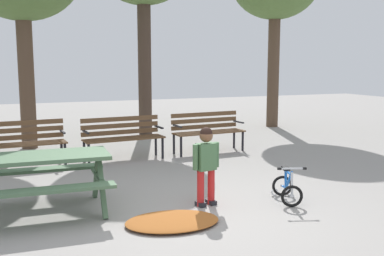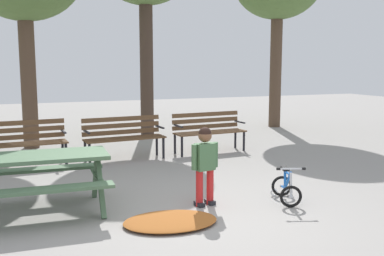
{
  "view_description": "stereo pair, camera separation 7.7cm",
  "coord_description": "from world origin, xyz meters",
  "px_view_note": "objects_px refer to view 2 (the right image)",
  "views": [
    {
      "loc": [
        -2.11,
        -4.96,
        1.91
      ],
      "look_at": [
        0.7,
        1.86,
        0.85
      ],
      "focal_mm": 42.16,
      "sensor_mm": 36.0,
      "label": 1
    },
    {
      "loc": [
        -2.04,
        -4.99,
        1.91
      ],
      "look_at": [
        0.7,
        1.86,
        0.85
      ],
      "focal_mm": 42.16,
      "sensor_mm": 36.0,
      "label": 2
    }
  ],
  "objects_px": {
    "park_bench_far_left": "(22,140)",
    "kids_bicycle": "(286,187)",
    "picnic_table": "(35,168)",
    "park_bench_left": "(124,134)",
    "child_standing": "(205,160)",
    "park_bench_right": "(208,128)"
  },
  "relations": [
    {
      "from": "child_standing",
      "to": "kids_bicycle",
      "type": "height_order",
      "value": "child_standing"
    },
    {
      "from": "park_bench_far_left",
      "to": "kids_bicycle",
      "type": "distance_m",
      "value": 4.97
    },
    {
      "from": "park_bench_left",
      "to": "child_standing",
      "type": "bearing_deg",
      "value": -84.22
    },
    {
      "from": "park_bench_left",
      "to": "kids_bicycle",
      "type": "height_order",
      "value": "park_bench_left"
    },
    {
      "from": "park_bench_far_left",
      "to": "child_standing",
      "type": "xyz_separation_m",
      "value": [
        2.23,
        -3.4,
        0.12
      ]
    },
    {
      "from": "child_standing",
      "to": "kids_bicycle",
      "type": "relative_size",
      "value": 1.71
    },
    {
      "from": "child_standing",
      "to": "park_bench_far_left",
      "type": "bearing_deg",
      "value": 123.33
    },
    {
      "from": "park_bench_left",
      "to": "kids_bicycle",
      "type": "xyz_separation_m",
      "value": [
        1.45,
        -3.57,
        -0.31
      ]
    },
    {
      "from": "park_bench_far_left",
      "to": "kids_bicycle",
      "type": "height_order",
      "value": "park_bench_far_left"
    },
    {
      "from": "picnic_table",
      "to": "park_bench_far_left",
      "type": "height_order",
      "value": "park_bench_far_left"
    },
    {
      "from": "picnic_table",
      "to": "kids_bicycle",
      "type": "relative_size",
      "value": 2.96
    },
    {
      "from": "park_bench_left",
      "to": "child_standing",
      "type": "relative_size",
      "value": 1.52
    },
    {
      "from": "kids_bicycle",
      "to": "child_standing",
      "type": "bearing_deg",
      "value": 166.71
    },
    {
      "from": "park_bench_left",
      "to": "child_standing",
      "type": "xyz_separation_m",
      "value": [
        0.33,
        -3.3,
        0.12
      ]
    },
    {
      "from": "park_bench_far_left",
      "to": "picnic_table",
      "type": "bearing_deg",
      "value": -87.98
    },
    {
      "from": "park_bench_far_left",
      "to": "kids_bicycle",
      "type": "relative_size",
      "value": 2.59
    },
    {
      "from": "park_bench_far_left",
      "to": "child_standing",
      "type": "height_order",
      "value": "child_standing"
    },
    {
      "from": "park_bench_left",
      "to": "kids_bicycle",
      "type": "bearing_deg",
      "value": -67.83
    },
    {
      "from": "picnic_table",
      "to": "child_standing",
      "type": "distance_m",
      "value": 2.19
    },
    {
      "from": "park_bench_right",
      "to": "kids_bicycle",
      "type": "bearing_deg",
      "value": -96.91
    },
    {
      "from": "picnic_table",
      "to": "child_standing",
      "type": "bearing_deg",
      "value": -12.99
    },
    {
      "from": "picnic_table",
      "to": "child_standing",
      "type": "height_order",
      "value": "child_standing"
    }
  ]
}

